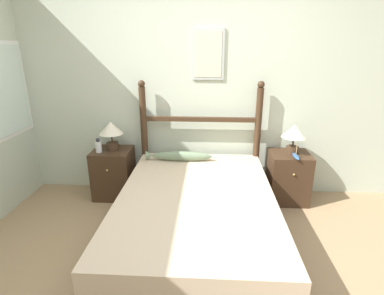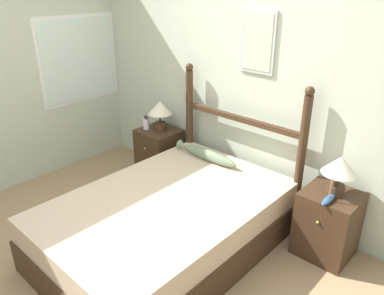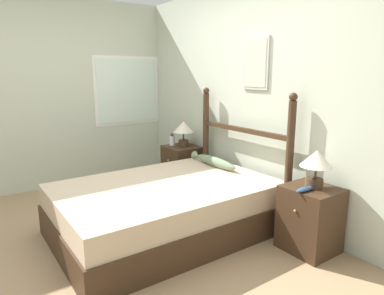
# 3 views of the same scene
# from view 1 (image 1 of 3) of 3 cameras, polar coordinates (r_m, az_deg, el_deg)

# --- Properties ---
(ground_plane) EXTENTS (16.00, 16.00, 0.00)m
(ground_plane) POSITION_cam_1_polar(r_m,az_deg,el_deg) (2.52, 0.37, -25.47)
(ground_plane) COLOR #9E7F5B
(wall_back) EXTENTS (6.40, 0.08, 2.55)m
(wall_back) POSITION_cam_1_polar(r_m,az_deg,el_deg) (3.56, 1.86, 11.16)
(wall_back) COLOR beige
(wall_back) RESTS_ON ground_plane
(bed) EXTENTS (1.41, 2.08, 0.51)m
(bed) POSITION_cam_1_polar(r_m,az_deg,el_deg) (2.82, 0.82, -13.36)
(bed) COLOR #3D2819
(bed) RESTS_ON ground_plane
(headboard) EXTENTS (1.42, 0.08, 1.38)m
(headboard) POSITION_cam_1_polar(r_m,az_deg,el_deg) (3.54, 1.56, 2.27)
(headboard) COLOR #3D2819
(headboard) RESTS_ON ground_plane
(nightstand_left) EXTENTS (0.45, 0.44, 0.59)m
(nightstand_left) POSITION_cam_1_polar(r_m,az_deg,el_deg) (3.75, -14.67, -4.72)
(nightstand_left) COLOR #3D2819
(nightstand_left) RESTS_ON ground_plane
(nightstand_right) EXTENTS (0.45, 0.44, 0.59)m
(nightstand_right) POSITION_cam_1_polar(r_m,az_deg,el_deg) (3.69, 17.78, -5.38)
(nightstand_right) COLOR #3D2819
(nightstand_right) RESTS_ON ground_plane
(table_lamp_left) EXTENTS (0.28, 0.28, 0.33)m
(table_lamp_left) POSITION_cam_1_polar(r_m,az_deg,el_deg) (3.59, -15.15, 3.19)
(table_lamp_left) COLOR #422D1E
(table_lamp_left) RESTS_ON nightstand_left
(table_lamp_right) EXTENTS (0.28, 0.28, 0.33)m
(table_lamp_right) POSITION_cam_1_polar(r_m,az_deg,el_deg) (3.53, 18.87, 2.52)
(table_lamp_right) COLOR #422D1E
(table_lamp_right) RESTS_ON nightstand_right
(bottle) EXTENTS (0.07, 0.07, 0.17)m
(bottle) POSITION_cam_1_polar(r_m,az_deg,el_deg) (3.59, -17.39, 0.28)
(bottle) COLOR white
(bottle) RESTS_ON nightstand_left
(model_boat) EXTENTS (0.06, 0.22, 0.20)m
(model_boat) POSITION_cam_1_polar(r_m,az_deg,el_deg) (3.47, 19.18, -1.52)
(model_boat) COLOR #335684
(model_boat) RESTS_ON nightstand_right
(fish_pillow) EXTENTS (0.75, 0.10, 0.11)m
(fish_pillow) POSITION_cam_1_polar(r_m,az_deg,el_deg) (3.40, -2.50, -1.64)
(fish_pillow) COLOR gray
(fish_pillow) RESTS_ON bed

